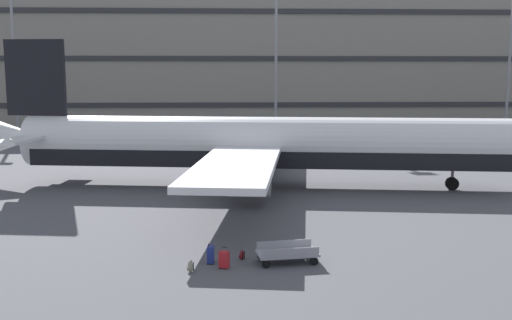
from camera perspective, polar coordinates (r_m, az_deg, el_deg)
ground_plane at (r=42.77m, az=4.06°, el=-2.60°), size 600.00×600.00×0.00m
terminal_structure at (r=95.09m, az=0.40°, el=9.56°), size 144.02×16.05×19.91m
airliner at (r=42.36m, az=0.30°, el=1.45°), size 40.31×32.78×10.44m
light_mast_far_left at (r=84.52m, az=-22.10°, el=10.07°), size 1.80×0.50×19.54m
light_mast_left at (r=80.21m, az=1.94°, el=12.63°), size 1.80×0.50×24.51m
light_mast_center_left at (r=88.36m, az=23.15°, el=11.22°), size 1.80×0.50×23.42m
suitcase_upright at (r=26.12m, az=-4.34°, el=-8.94°), size 0.32×0.46×0.87m
suitcase_teal at (r=25.45m, az=-3.05°, el=-9.43°), size 0.47×0.39×0.90m
backpack_black at (r=26.59m, az=-1.38°, el=-9.05°), size 0.32×0.37×0.47m
backpack_navy at (r=25.13m, az=-6.28°, el=-10.10°), size 0.35×0.38×0.53m
baggage_cart at (r=26.17m, az=2.99°, el=-8.85°), size 3.36×1.65×0.82m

